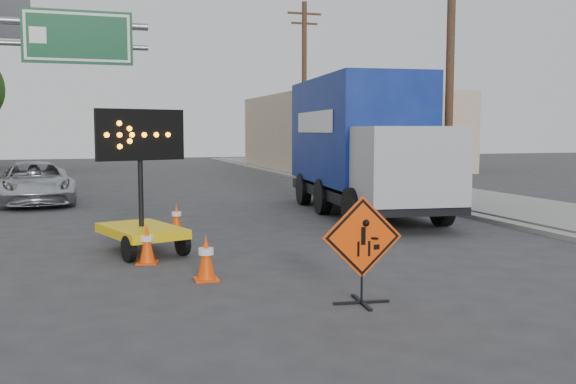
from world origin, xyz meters
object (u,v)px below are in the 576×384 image
pickup_truck (35,183)px  box_truck (362,152)px  construction_sign (362,247)px  arrow_board (141,221)px

pickup_truck → box_truck: bearing=-36.8°
construction_sign → box_truck: size_ratio=0.18×
pickup_truck → box_truck: box_truck is taller
arrow_board → pickup_truck: size_ratio=0.57×
arrow_board → pickup_truck: (-2.62, 9.83, 0.06)m
construction_sign → arrow_board: 5.38m
construction_sign → pickup_truck: 15.44m
arrow_board → box_truck: size_ratio=0.33×
construction_sign → pickup_truck: bearing=116.1°
construction_sign → box_truck: (4.01, 9.00, 0.98)m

